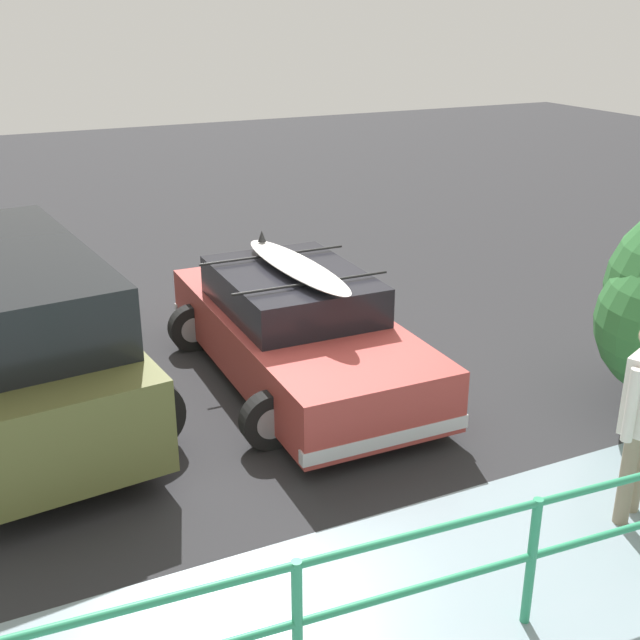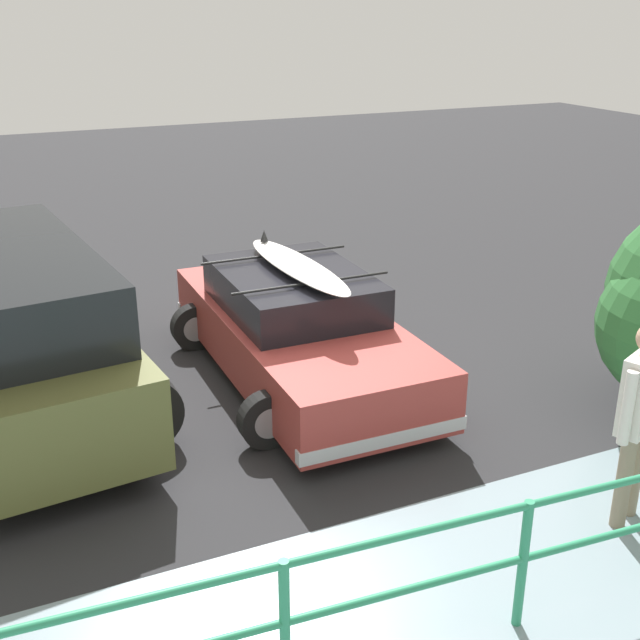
# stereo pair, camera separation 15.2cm
# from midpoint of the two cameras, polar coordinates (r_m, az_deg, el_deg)

# --- Properties ---
(ground_plane) EXTENTS (44.00, 44.00, 0.02)m
(ground_plane) POSITION_cam_midpoint_polar(r_m,az_deg,el_deg) (9.34, -1.43, -4.89)
(ground_plane) COLOR #28282B
(ground_plane) RESTS_ON ground
(sedan_car) EXTENTS (2.41, 4.37, 1.56)m
(sedan_car) POSITION_cam_midpoint_polar(r_m,az_deg,el_deg) (9.37, -2.13, -0.64)
(sedan_car) COLOR #9E3833
(sedan_car) RESTS_ON ground
(suv_car) EXTENTS (2.90, 4.97, 1.85)m
(suv_car) POSITION_cam_midpoint_polar(r_m,az_deg,el_deg) (8.99, -21.69, -0.86)
(suv_car) COLOR brown
(suv_car) RESTS_ON ground
(railing_fence) EXTENTS (8.77, 0.59, 1.04)m
(railing_fence) POSITION_cam_midpoint_polar(r_m,az_deg,el_deg) (6.39, 20.75, -12.76)
(railing_fence) COLOR #2D9366
(railing_fence) RESTS_ON ground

